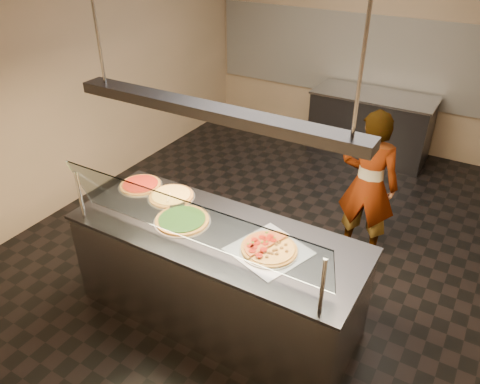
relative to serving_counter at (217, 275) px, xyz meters
The scene contains 19 objects.
ground 1.40m from the serving_counter, 95.16° to the left, with size 5.00×6.00×0.02m, color black.
wall_back 4.45m from the serving_counter, 91.57° to the left, with size 5.00×0.02×3.00m, color tan.
wall_front 1.99m from the serving_counter, 93.99° to the right, with size 5.00×0.02×3.00m, color tan.
wall_left 3.11m from the serving_counter, 153.48° to the left, with size 0.02×6.00×3.00m, color tan.
tile_band 4.37m from the serving_counter, 91.58° to the left, with size 4.90×0.02×1.20m, color silver.
serving_counter is the anchor object (origin of this frame).
sneeze_guard 0.83m from the serving_counter, 90.00° to the right, with size 2.21×0.18×0.54m.
perforated_tray 0.68m from the serving_counter, ahead, with size 0.65×0.65×0.01m.
half_pizza_pepperoni 0.63m from the serving_counter, ahead, with size 0.34×0.47×0.05m.
half_pizza_sausage 0.77m from the serving_counter, ahead, with size 0.34×0.47×0.04m.
pizza_spinach 0.57m from the serving_counter, behind, with size 0.48×0.48×0.03m.
pizza_cheese 0.82m from the serving_counter, 159.57° to the left, with size 0.42×0.42×0.03m.
pizza_tomato 1.13m from the serving_counter, 166.23° to the left, with size 0.40×0.40×0.03m.
pizza_spatula 0.76m from the serving_counter, 164.20° to the left, with size 0.26×0.19×0.02m.
prep_table 3.86m from the serving_counter, 87.97° to the left, with size 1.69×0.74×0.93m.
worker 1.79m from the serving_counter, 63.84° to the left, with size 0.58×0.38×1.59m, color #38373E.
heat_lamp_housing 1.48m from the serving_counter, ahead, with size 2.30×0.18×0.08m, color #323237.
lamp_rod_left 2.26m from the serving_counter, behind, with size 0.02×0.02×1.01m, color #B7B7BC.
lamp_rod_right 2.26m from the serving_counter, ahead, with size 0.02×0.02×1.01m, color #B7B7BC.
Camera 1 is at (1.84, -3.84, 3.15)m, focal length 35.00 mm.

